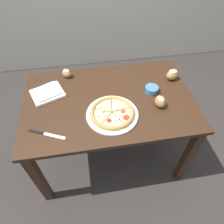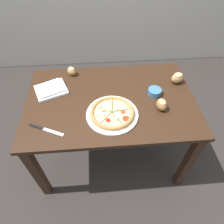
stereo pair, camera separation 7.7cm
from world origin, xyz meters
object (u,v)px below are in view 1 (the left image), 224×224
(bread_piece_far, at_px, (172,75))
(knife_main, at_px, (46,134))
(bread_piece_mid, at_px, (67,73))
(ramekin_bowl, at_px, (152,89))
(bread_piece_near, at_px, (160,102))
(napkin_folded, at_px, (47,93))
(pizza, at_px, (112,113))
(dining_table, at_px, (109,109))

(bread_piece_far, bearing_deg, knife_main, -157.84)
(bread_piece_far, relative_size, knife_main, 0.46)
(bread_piece_mid, distance_m, knife_main, 0.59)
(ramekin_bowl, relative_size, knife_main, 0.45)
(bread_piece_near, distance_m, knife_main, 0.80)
(bread_piece_near, relative_size, bread_piece_mid, 1.07)
(napkin_folded, xyz_separation_m, knife_main, (0.01, -0.38, -0.01))
(pizza, xyz_separation_m, bread_piece_near, (0.35, 0.03, 0.02))
(dining_table, relative_size, pizza, 3.50)
(ramekin_bowl, xyz_separation_m, bread_piece_mid, (-0.64, 0.29, 0.01))
(napkin_folded, bearing_deg, bread_piece_mid, 51.98)
(dining_table, bearing_deg, pizza, -90.62)
(ramekin_bowl, xyz_separation_m, bread_piece_far, (0.21, 0.12, 0.02))
(napkin_folded, height_order, bread_piece_mid, bread_piece_mid)
(napkin_folded, xyz_separation_m, bread_piece_near, (0.80, -0.25, 0.03))
(ramekin_bowl, bearing_deg, knife_main, -160.10)
(ramekin_bowl, height_order, bread_piece_near, bread_piece_near)
(pizza, xyz_separation_m, bread_piece_far, (0.55, 0.31, 0.03))
(pizza, relative_size, bread_piece_near, 3.46)
(pizza, xyz_separation_m, knife_main, (-0.44, -0.09, -0.02))
(dining_table, bearing_deg, napkin_folded, 164.08)
(bread_piece_near, xyz_separation_m, bread_piece_mid, (-0.65, 0.45, -0.01))
(ramekin_bowl, bearing_deg, pizza, -151.06)
(napkin_folded, xyz_separation_m, bread_piece_far, (0.99, 0.02, 0.03))
(pizza, relative_size, bread_piece_mid, 3.70)
(bread_piece_mid, bearing_deg, ramekin_bowl, -24.50)
(knife_main, bearing_deg, napkin_folded, 115.99)
(bread_piece_mid, height_order, knife_main, bread_piece_mid)
(dining_table, distance_m, napkin_folded, 0.48)
(napkin_folded, distance_m, bread_piece_far, 0.99)
(bread_piece_near, xyz_separation_m, knife_main, (-0.79, -0.13, -0.04))
(pizza, relative_size, ramekin_bowl, 3.34)
(bread_piece_far, height_order, knife_main, bread_piece_far)
(bread_piece_near, bearing_deg, dining_table, 160.17)
(ramekin_bowl, height_order, knife_main, ramekin_bowl)
(dining_table, xyz_separation_m, ramekin_bowl, (0.34, 0.03, 0.13))
(bread_piece_far, bearing_deg, pizza, -150.65)
(bread_piece_near, bearing_deg, pizza, -174.92)
(napkin_folded, bearing_deg, knife_main, -88.63)
(pizza, relative_size, napkin_folded, 1.28)
(dining_table, relative_size, bread_piece_far, 11.36)
(ramekin_bowl, relative_size, bread_piece_far, 0.97)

